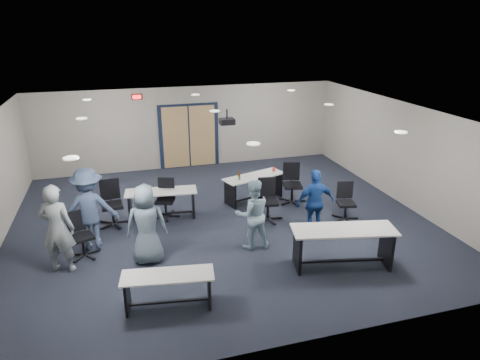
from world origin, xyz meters
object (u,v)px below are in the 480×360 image
object	(u,v)px
table_front_right	(343,241)
chair_back_d	(292,184)
chair_loose_left	(82,235)
person_lightblue	(253,214)
person_navy	(315,202)
chair_back_a	(112,204)
person_gray	(57,229)
table_front_left	(168,285)
chair_back_b	(165,199)
table_back_left	(162,199)
table_back_right	(254,183)
chair_loose_right	(346,202)
person_back	(89,209)
person_plaid	(146,224)
chair_back_c	(268,200)

from	to	relation	value
table_front_right	chair_back_d	world-z (taller)	chair_back_d
chair_loose_left	person_lightblue	bearing A→B (deg)	-29.85
person_navy	chair_back_a	bearing A→B (deg)	-21.43
person_gray	chair_back_a	bearing A→B (deg)	-101.24
table_front_left	person_navy	world-z (taller)	person_navy
chair_back_a	person_lightblue	bearing A→B (deg)	-38.63
person_lightblue	person_navy	size ratio (longest dim) A/B	1.00
chair_back_b	chair_loose_left	bearing A→B (deg)	-122.73
chair_back_d	chair_loose_left	xyz separation A→B (m)	(-5.33, -1.42, -0.06)
table_back_left	table_back_right	world-z (taller)	table_back_right
chair_back_a	chair_back_b	bearing A→B (deg)	-1.21
chair_back_b	chair_loose_right	world-z (taller)	chair_back_b
person_back	table_back_left	bearing A→B (deg)	-144.54
table_back_left	person_back	bearing A→B (deg)	-139.46
chair_back_d	person_plaid	size ratio (longest dim) A/B	0.65
table_front_right	person_plaid	size ratio (longest dim) A/B	1.28
table_back_left	table_back_right	distance (m)	2.60
chair_back_b	person_navy	bearing A→B (deg)	-10.03
person_gray	person_plaid	size ratio (longest dim) A/B	1.09
chair_back_a	person_plaid	size ratio (longest dim) A/B	0.66
chair_back_b	chair_back_c	xyz separation A→B (m)	(2.43, -0.87, 0.03)
table_front_right	person_back	xyz separation A→B (m)	(-4.86, 2.22, 0.35)
chair_back_c	person_plaid	size ratio (longest dim) A/B	0.63
chair_back_d	person_navy	size ratio (longest dim) A/B	0.69
chair_loose_right	table_back_right	bearing A→B (deg)	148.75
person_lightblue	person_navy	world-z (taller)	person_navy
chair_loose_right	table_back_left	bearing A→B (deg)	176.18
person_lightblue	chair_loose_left	bearing A→B (deg)	-7.31
table_back_left	table_back_right	size ratio (longest dim) A/B	0.98
table_front_right	table_back_right	size ratio (longest dim) A/B	1.17
person_plaid	person_lightblue	world-z (taller)	person_plaid
table_back_right	chair_loose_right	distance (m)	2.58
person_back	chair_back_c	bearing A→B (deg)	-175.77
chair_loose_right	chair_back_d	bearing A→B (deg)	136.26
chair_loose_left	chair_back_c	bearing A→B (deg)	-12.43
chair_back_b	person_lightblue	world-z (taller)	person_lightblue
chair_back_b	chair_loose_right	size ratio (longest dim) A/B	1.04
table_front_left	chair_loose_left	world-z (taller)	chair_loose_left
table_front_right	chair_back_d	size ratio (longest dim) A/B	1.97
table_front_left	person_gray	distance (m)	2.62
table_front_left	table_back_right	world-z (taller)	table_back_right
table_back_left	table_back_right	xyz separation A→B (m)	(2.57, 0.41, 0.01)
table_back_left	chair_back_a	xyz separation A→B (m)	(-1.19, -0.10, 0.07)
table_front_left	chair_back_c	distance (m)	3.97
chair_back_a	chair_back_d	xyz separation A→B (m)	(4.71, 0.05, -0.01)
person_plaid	chair_loose_right	bearing A→B (deg)	-165.74
table_front_left	person_navy	bearing A→B (deg)	35.33
chair_back_d	person_lightblue	distance (m)	2.72
chair_back_b	chair_loose_right	xyz separation A→B (m)	(4.29, -1.40, -0.02)
chair_back_d	person_navy	world-z (taller)	person_navy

